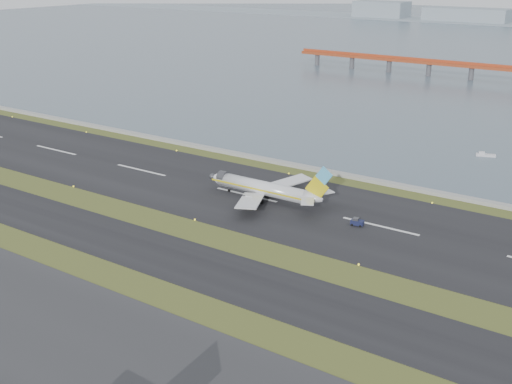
% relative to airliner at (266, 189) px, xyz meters
% --- Properties ---
extents(ground, '(1000.00, 1000.00, 0.00)m').
position_rel_airliner_xyz_m(ground, '(-6.97, -29.31, -3.46)').
color(ground, '#354819').
rests_on(ground, ground).
extents(taxiway_strip, '(1000.00, 18.00, 0.10)m').
position_rel_airliner_xyz_m(taxiway_strip, '(-6.97, -41.31, -3.41)').
color(taxiway_strip, black).
rests_on(taxiway_strip, ground).
extents(runway_strip, '(1000.00, 45.00, 0.10)m').
position_rel_airliner_xyz_m(runway_strip, '(-6.97, 0.69, -3.41)').
color(runway_strip, black).
rests_on(runway_strip, ground).
extents(seawall, '(1000.00, 2.50, 1.00)m').
position_rel_airliner_xyz_m(seawall, '(-6.97, 30.69, -2.96)').
color(seawall, gray).
rests_on(seawall, ground).
extents(airliner, '(38.52, 32.89, 12.80)m').
position_rel_airliner_xyz_m(airliner, '(0.00, 0.00, 0.00)').
color(airliner, silver).
rests_on(airliner, ground).
extents(pushback_tug, '(3.36, 2.28, 2.00)m').
position_rel_airliner_xyz_m(pushback_tug, '(28.05, -2.06, -2.49)').
color(pushback_tug, '#141939').
rests_on(pushback_tug, ground).
extents(workboat_near, '(6.57, 3.91, 1.52)m').
position_rel_airliner_xyz_m(workboat_near, '(37.13, 76.36, -2.98)').
color(workboat_near, silver).
rests_on(workboat_near, ground).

